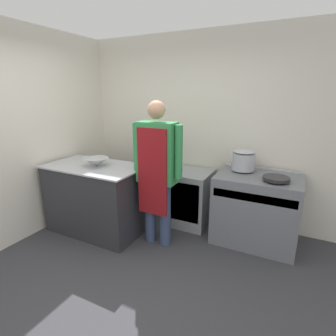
% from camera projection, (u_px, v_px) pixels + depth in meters
% --- Properties ---
extents(ground_plane, '(14.00, 14.00, 0.00)m').
position_uv_depth(ground_plane, '(111.00, 291.00, 2.58)').
color(ground_plane, '#38383D').
extents(wall_back, '(8.00, 0.05, 2.70)m').
position_uv_depth(wall_back, '(191.00, 129.00, 3.93)').
color(wall_back, silver).
rests_on(wall_back, ground_plane).
extents(wall_left, '(0.05, 8.00, 2.70)m').
position_uv_depth(wall_left, '(57.00, 130.00, 3.78)').
color(wall_left, silver).
rests_on(wall_left, ground_plane).
extents(prep_counter, '(1.33, 0.77, 0.94)m').
position_uv_depth(prep_counter, '(97.00, 198.00, 3.63)').
color(prep_counter, '#2D2D33').
rests_on(prep_counter, ground_plane).
extents(stove, '(1.01, 0.71, 0.91)m').
position_uv_depth(stove, '(256.00, 209.00, 3.35)').
color(stove, slate).
rests_on(stove, ground_plane).
extents(fridge_unit, '(0.63, 0.60, 0.79)m').
position_uv_depth(fridge_unit, '(188.00, 197.00, 3.85)').
color(fridge_unit, '#93999E').
rests_on(fridge_unit, ground_plane).
extents(person_cook, '(0.65, 0.24, 1.79)m').
position_uv_depth(person_cook, '(157.00, 166.00, 3.14)').
color(person_cook, '#38476B').
rests_on(person_cook, ground_plane).
extents(mixing_bowl, '(0.33, 0.33, 0.11)m').
position_uv_depth(mixing_bowl, '(96.00, 162.00, 3.45)').
color(mixing_bowl, '#B2B5BC').
rests_on(mixing_bowl, prep_counter).
extents(stock_pot, '(0.29, 0.29, 0.27)m').
position_uv_depth(stock_pot, '(243.00, 160.00, 3.39)').
color(stock_pot, '#B2B5BC').
rests_on(stock_pot, stove).
extents(saute_pan, '(0.30, 0.30, 0.04)m').
position_uv_depth(saute_pan, '(276.00, 178.00, 3.02)').
color(saute_pan, '#262628').
rests_on(saute_pan, stove).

